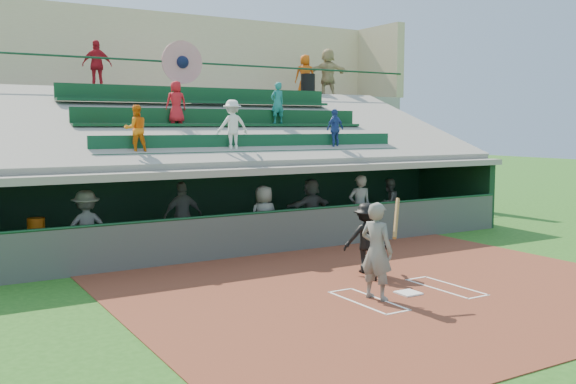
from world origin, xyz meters
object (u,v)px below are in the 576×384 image
white_table (35,250)px  home_plate (408,293)px  water_cooler (36,226)px  batter_at_plate (377,250)px  catcher (376,258)px  trash_bin (308,85)px

white_table → home_plate: bearing=-27.1°
water_cooler → white_table: bearing=122.7°
water_cooler → batter_at_plate: bearing=-51.5°
catcher → trash_bin: (5.39, 11.20, 4.51)m
batter_at_plate → water_cooler: size_ratio=4.81×
home_plate → white_table: bearing=132.4°
batter_at_plate → catcher: batter_at_plate is taller
home_plate → catcher: 1.33m
trash_bin → water_cooler: bearing=-152.6°
white_table → trash_bin: bearing=47.6°
home_plate → water_cooler: bearing=132.4°
water_cooler → trash_bin: (11.48, 5.94, 4.04)m
home_plate → trash_bin: 14.50m
batter_at_plate → water_cooler: bearing=128.5°
batter_at_plate → home_plate: bearing=-2.0°
catcher → trash_bin: trash_bin is taller
white_table → trash_bin: size_ratio=1.00×
catcher → water_cooler: 8.06m
white_table → water_cooler: 0.58m
catcher → trash_bin: bearing=-99.3°
water_cooler → catcher: bearing=-40.8°
white_table → water_cooler: (0.03, -0.05, 0.57)m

